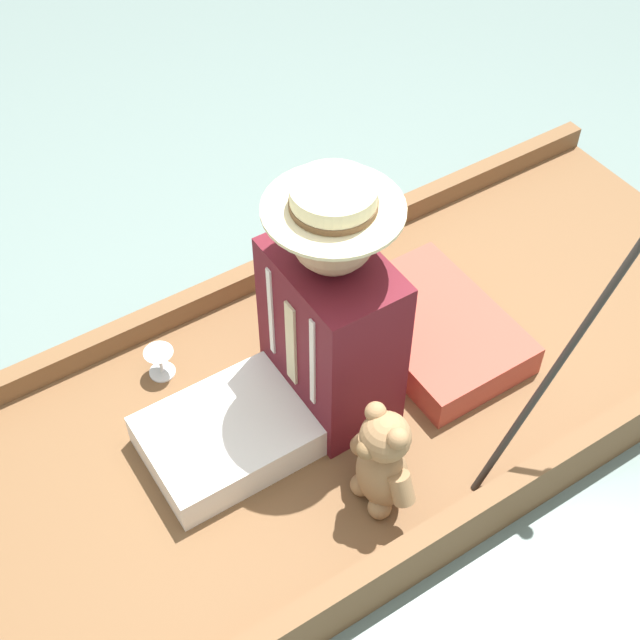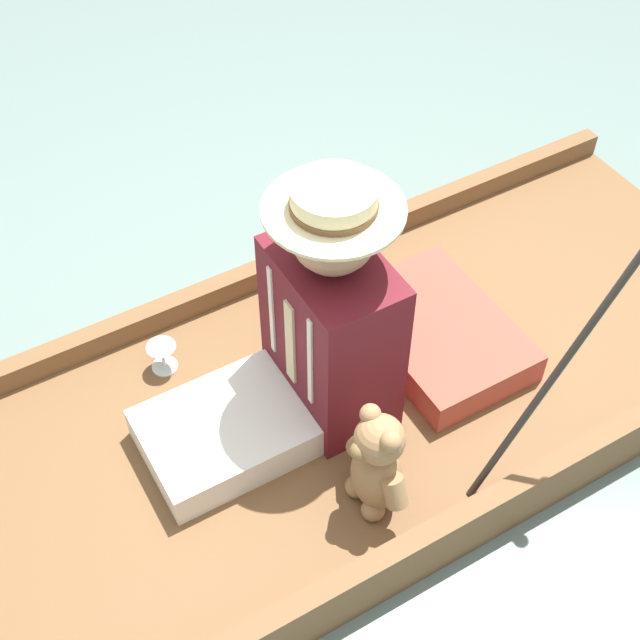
{
  "view_description": "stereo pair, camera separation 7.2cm",
  "coord_description": "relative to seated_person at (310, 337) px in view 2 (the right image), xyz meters",
  "views": [
    {
      "loc": [
        -1.32,
        0.88,
        2.26
      ],
      "look_at": [
        0.02,
        0.02,
        0.47
      ],
      "focal_mm": 50.0,
      "sensor_mm": 36.0,
      "label": 1
    },
    {
      "loc": [
        -1.36,
        0.82,
        2.26
      ],
      "look_at": [
        0.02,
        0.02,
        0.47
      ],
      "focal_mm": 50.0,
      "sensor_mm": 36.0,
      "label": 2
    }
  ],
  "objects": [
    {
      "name": "ground_plane",
      "position": [
        -0.02,
        -0.05,
        -0.43
      ],
      "size": [
        16.0,
        16.0,
        0.0
      ],
      "primitive_type": "plane",
      "color": "slate"
    },
    {
      "name": "punt_boat",
      "position": [
        -0.02,
        -0.05,
        -0.36
      ],
      "size": [
        1.14,
        2.99,
        0.2
      ],
      "color": "brown",
      "rests_on": "ground_plane"
    },
    {
      "name": "seat_cushion",
      "position": [
        0.0,
        -0.46,
        -0.25
      ],
      "size": [
        0.56,
        0.39,
        0.11
      ],
      "color": "#B24738",
      "rests_on": "punt_boat"
    },
    {
      "name": "seated_person",
      "position": [
        0.0,
        0.0,
        0.0
      ],
      "size": [
        0.39,
        0.75,
        0.8
      ],
      "rotation": [
        0.0,
        0.0,
        0.03
      ],
      "color": "white",
      "rests_on": "punt_boat"
    },
    {
      "name": "teddy_bear",
      "position": [
        -0.36,
        0.01,
        -0.14
      ],
      "size": [
        0.26,
        0.15,
        0.37
      ],
      "color": "#9E754C",
      "rests_on": "punt_boat"
    },
    {
      "name": "wine_glass",
      "position": [
        0.35,
        0.32,
        -0.24
      ],
      "size": [
        0.09,
        0.09,
        0.1
      ],
      "color": "silver",
      "rests_on": "punt_boat"
    },
    {
      "name": "walking_cane",
      "position": [
        -0.49,
        -0.47,
        0.17
      ],
      "size": [
        0.04,
        0.43,
        0.83
      ],
      "color": "#2D2823",
      "rests_on": "punt_boat"
    }
  ]
}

